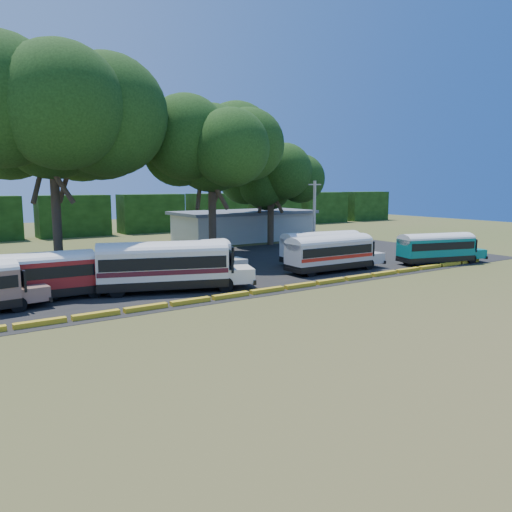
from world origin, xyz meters
TOP-DOWN VIEW (x-y plane):
  - ground at (0.00, 0.00)m, footprint 160.00×160.00m
  - asphalt_strip at (1.00, 12.00)m, footprint 64.00×24.00m
  - curb at (-0.00, 1.00)m, footprint 53.70×0.45m
  - terminal_building at (18.00, 30.00)m, footprint 19.00×9.00m
  - treeline_backdrop at (0.00, 48.00)m, footprint 130.00×4.00m
  - bus_red at (-12.62, 7.25)m, footprint 9.86×2.93m
  - bus_cream_west at (-4.28, 5.16)m, footprint 11.24×6.19m
  - bus_cream_east at (-1.11, 8.79)m, footprint 9.51×2.70m
  - bus_white_red at (10.91, 4.73)m, footprint 9.85×2.69m
  - bus_white_blue at (13.17, 8.39)m, footprint 9.72×3.57m
  - bus_teal at (22.37, 2.35)m, footprint 9.27×4.47m
  - tree_west at (-8.37, 19.62)m, footprint 13.97×13.97m
  - tree_center at (6.76, 18.40)m, footprint 12.20×12.20m
  - tree_east at (18.01, 23.72)m, footprint 9.32×9.32m
  - utility_pole at (15.49, 12.40)m, footprint 1.60×0.30m

SIDE VIEW (x-z plane):
  - ground at x=0.00m, z-range 0.00..0.00m
  - asphalt_strip at x=1.00m, z-range 0.00..0.02m
  - curb at x=0.00m, z-range 0.00..0.30m
  - bus_teal at x=22.37m, z-range 0.22..3.18m
  - bus_cream_east at x=-1.11m, z-range 0.20..3.30m
  - bus_white_blue at x=13.17m, z-range 0.20..3.32m
  - bus_white_red at x=10.91m, z-range 0.21..3.43m
  - bus_red at x=-12.62m, z-range 0.24..3.44m
  - terminal_building at x=18.00m, z-range 0.03..4.03m
  - bus_cream_west at x=-4.28m, z-range 0.24..3.84m
  - treeline_backdrop at x=0.00m, z-range 0.00..6.00m
  - utility_pole at x=15.49m, z-range 0.11..8.05m
  - tree_east at x=18.01m, z-range 2.84..15.46m
  - tree_center at x=6.76m, z-range 3.34..19.03m
  - tree_west at x=-8.37m, z-range 3.96..22.17m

